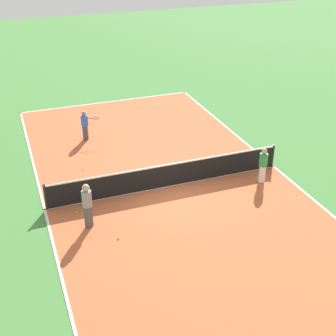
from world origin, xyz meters
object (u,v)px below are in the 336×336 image
Objects in this scene: player_near_blue at (85,124)px; tennis_ball_left_sideline at (118,238)px; player_far_green at (263,163)px; player_baseline_gray at (87,203)px; tennis_net at (168,175)px; tennis_ball_midcourt at (83,169)px; tennis_ball_right_alley at (77,213)px.

player_near_blue is 22.68× the size of tennis_ball_left_sideline.
player_far_green is 0.89× the size of player_baseline_gray.
player_near_blue reaches higher than tennis_net.
player_baseline_gray reaches higher than player_near_blue.
tennis_net is at bearing 4.62° from player_far_green.
player_near_blue is 3.42m from tennis_ball_midcourt.
tennis_ball_right_alley is (0.94, 3.39, 0.00)m from tennis_ball_midcourt.
tennis_ball_left_sideline and tennis_ball_right_alley have the same top height.
tennis_ball_midcourt is 1.00× the size of tennis_ball_right_alley.
tennis_ball_right_alley is (7.97, -0.35, -0.87)m from player_far_green.
tennis_ball_right_alley is (0.28, -1.03, -1.01)m from player_baseline_gray.
player_far_green is 8.01m from tennis_ball_midcourt.
player_near_blue is 8.83m from tennis_ball_left_sideline.
player_baseline_gray reaches higher than tennis_ball_right_alley.
player_baseline_gray is at bearing 24.75° from tennis_net.
player_baseline_gray is at bearing 24.79° from player_far_green.
tennis_ball_left_sideline is at bearing 85.24° from player_baseline_gray.
player_far_green is at bearing 177.47° from tennis_ball_right_alley.
tennis_ball_left_sideline is at bearing 116.75° from tennis_ball_right_alley.
tennis_ball_left_sideline is 2.41m from tennis_ball_right_alley.
player_near_blue is at bearing -103.80° from tennis_ball_midcourt.
tennis_ball_midcourt is at bearing -88.52° from tennis_ball_left_sideline.
player_baseline_gray reaches higher than tennis_ball_left_sideline.
player_far_green reaches higher than tennis_net.
tennis_ball_midcourt is at bearing -82.41° from player_near_blue.
tennis_ball_midcourt is (-0.66, -4.42, -1.01)m from player_baseline_gray.
tennis_ball_left_sideline is (0.65, 8.76, -0.84)m from player_near_blue.
player_baseline_gray reaches higher than tennis_net.
tennis_ball_left_sideline is at bearing -72.83° from player_near_blue.
tennis_ball_midcourt is (0.79, 3.22, -0.84)m from player_near_blue.
player_baseline_gray is 26.58× the size of tennis_ball_midcourt.
tennis_ball_left_sideline is (2.96, 2.87, -0.53)m from tennis_net.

